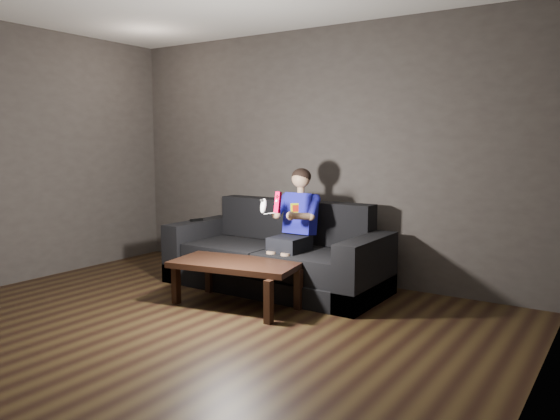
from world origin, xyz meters
The scene contains 9 objects.
floor centered at (0.00, 0.00, 0.00)m, with size 5.00×5.00×0.00m, color black.
back_wall centered at (0.00, 2.50, 1.35)m, with size 5.00×0.04×2.70m, color #383230.
right_wall centered at (2.50, 0.00, 1.35)m, with size 0.04×5.00×2.70m, color #383230.
sofa centered at (-0.10, 1.87, 0.28)m, with size 2.26×0.97×0.87m.
child centered at (0.16, 1.81, 0.73)m, with size 0.46×0.56×1.12m.
wii_remote_red centered at (0.24, 1.37, 0.94)m, with size 0.05×0.07×0.20m.
nunchuk_white centered at (0.08, 1.38, 0.90)m, with size 0.06×0.09×0.15m.
wii_remote_black centered at (-1.11, 1.79, 0.63)m, with size 0.08×0.15×0.03m.
coffee_table centered at (-0.03, 1.11, 0.36)m, with size 1.23×0.76×0.42m.
Camera 1 is at (2.95, -2.70, 1.48)m, focal length 35.00 mm.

